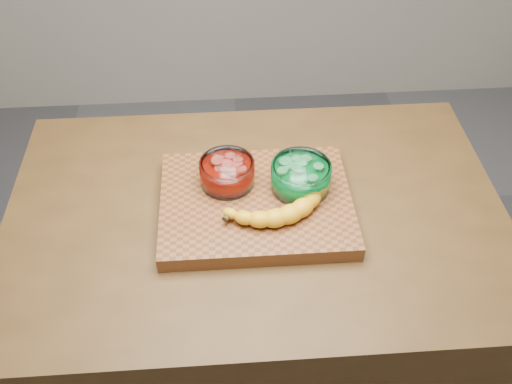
{
  "coord_description": "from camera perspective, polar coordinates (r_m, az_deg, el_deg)",
  "views": [
    {
      "loc": [
        -0.07,
        -0.95,
        1.89
      ],
      "look_at": [
        0.0,
        0.0,
        0.96
      ],
      "focal_mm": 40.0,
      "sensor_mm": 36.0,
      "label": 1
    }
  ],
  "objects": [
    {
      "name": "banana",
      "position": [
        1.31,
        2.04,
        -0.77
      ],
      "size": [
        0.28,
        0.19,
        0.04
      ],
      "primitive_type": null,
      "color": "gold",
      "rests_on": "cutting_board"
    },
    {
      "name": "bowl_red",
      "position": [
        1.36,
        -2.9,
        1.96
      ],
      "size": [
        0.13,
        0.13,
        0.06
      ],
      "color": "white",
      "rests_on": "cutting_board"
    },
    {
      "name": "cutting_board",
      "position": [
        1.35,
        0.0,
        -1.21
      ],
      "size": [
        0.45,
        0.35,
        0.04
      ],
      "primitive_type": "cube",
      "color": "brown",
      "rests_on": "counter"
    },
    {
      "name": "bowl_green",
      "position": [
        1.35,
        4.49,
        1.55
      ],
      "size": [
        0.14,
        0.14,
        0.07
      ],
      "color": "white",
      "rests_on": "cutting_board"
    },
    {
      "name": "counter",
      "position": [
        1.72,
        0.0,
        -12.24
      ],
      "size": [
        1.2,
        0.8,
        0.9
      ],
      "primitive_type": "cube",
      "color": "#4A3116",
      "rests_on": "ground"
    }
  ]
}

